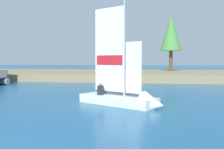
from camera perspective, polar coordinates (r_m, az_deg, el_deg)
shore_bank at (r=32.40m, az=1.39°, el=-0.08°), size 80.00×13.35×0.81m
shoreline_tree_midright at (r=34.20m, az=12.37°, el=8.55°), size 2.60×2.60×6.95m
sailboat at (r=13.19m, az=3.43°, el=-4.74°), size 4.60×3.47×5.86m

